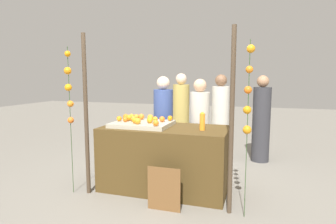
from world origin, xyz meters
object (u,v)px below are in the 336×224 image
at_px(chalkboard_sign, 164,190).
at_px(vendor_right, 199,130).
at_px(juice_bottle, 202,122).
at_px(stall_counter, 165,158).
at_px(orange_1, 131,118).
at_px(orange_0, 138,121).
at_px(vendor_left, 163,128).

relative_size(chalkboard_sign, vendor_right, 0.35).
relative_size(juice_bottle, vendor_right, 0.15).
xyz_separation_m(stall_counter, orange_1, (-0.59, 0.11, 0.55)).
bearing_deg(vendor_right, orange_1, -144.32).
relative_size(orange_0, juice_bottle, 0.36).
xyz_separation_m(orange_0, orange_1, (-0.26, 0.33, -0.01)).
bearing_deg(vendor_left, juice_bottle, -44.45).
relative_size(chalkboard_sign, vendor_left, 0.34).
bearing_deg(orange_0, vendor_left, 86.75).
height_order(juice_bottle, chalkboard_sign, juice_bottle).
distance_m(juice_bottle, chalkboard_sign, 1.03).
xyz_separation_m(juice_bottle, chalkboard_sign, (-0.35, -0.60, -0.77)).
distance_m(stall_counter, chalkboard_sign, 0.73).
xyz_separation_m(stall_counter, vendor_right, (0.35, 0.79, 0.29)).
xyz_separation_m(orange_1, vendor_right, (0.94, 0.67, -0.27)).
bearing_deg(juice_bottle, vendor_left, 135.55).
bearing_deg(juice_bottle, orange_0, -170.56).
height_order(stall_counter, vendor_left, vendor_left).
xyz_separation_m(stall_counter, vendor_left, (-0.27, 0.74, 0.31)).
distance_m(stall_counter, vendor_right, 0.91).
distance_m(orange_0, vendor_left, 1.00).
bearing_deg(juice_bottle, stall_counter, 172.73).
distance_m(chalkboard_sign, vendor_right, 1.54).
height_order(stall_counter, chalkboard_sign, stall_counter).
height_order(juice_bottle, vendor_left, vendor_left).
xyz_separation_m(orange_1, juice_bottle, (1.14, -0.18, 0.02)).
bearing_deg(orange_0, orange_1, 128.06).
distance_m(stall_counter, orange_1, 0.82).
relative_size(stall_counter, chalkboard_sign, 3.23).
height_order(orange_1, chalkboard_sign, orange_1).
bearing_deg(vendor_left, chalkboard_sign, -71.13).
bearing_deg(stall_counter, vendor_right, 65.99).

